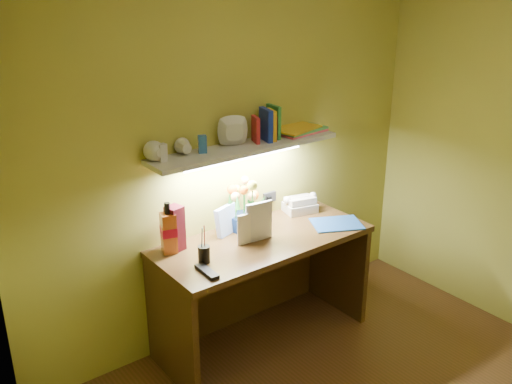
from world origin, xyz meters
The scene contains 13 objects.
desk centered at (0.00, 1.20, 0.38)m, with size 1.40×0.60×0.75m, color #38220F.
flower_bouquet centered at (-0.01, 1.38, 0.92)m, with size 0.21×0.21×0.34m, color #0D1E3E, non-canonical shape.
telephone centered at (0.47, 1.38, 0.81)m, with size 0.21×0.16×0.13m, color beige, non-canonical shape.
desk_clock centered at (0.54, 1.39, 0.79)m, with size 0.07×0.04×0.07m, color #B6B5BA.
whisky_bottle centered at (-0.56, 1.39, 0.91)m, with size 0.08×0.08×0.32m, color #B24E1B, non-canonical shape.
whisky_box centered at (-0.51, 1.39, 0.89)m, with size 0.09×0.09×0.28m, color #540E17.
pen_cup centered at (-0.46, 1.16, 0.84)m, with size 0.07×0.07×0.17m, color black.
art_card centered at (-0.14, 1.40, 0.84)m, with size 0.18×0.04×0.18m, color white, non-canonical shape.
tv_remote centered at (-0.52, 1.04, 0.76)m, with size 0.05×0.19×0.02m, color black.
blue_folder centered at (0.52, 1.07, 0.75)m, with size 0.32×0.23×0.01m, color #2459AB.
desk_book_a centered at (-0.19, 1.21, 0.85)m, with size 0.15×0.02×0.20m, color silver.
desk_book_b centered at (-0.13, 1.21, 0.88)m, with size 0.19×0.02×0.25m, color silver.
wall_shelf centered at (0.04, 1.39, 1.33)m, with size 1.30×0.32×0.24m.
Camera 1 is at (-2.00, -1.35, 2.31)m, focal length 40.00 mm.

